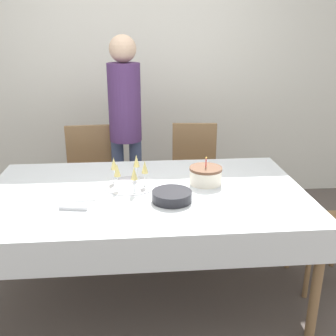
{
  "coord_description": "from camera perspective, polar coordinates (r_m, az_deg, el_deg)",
  "views": [
    {
      "loc": [
        -0.06,
        -2.37,
        1.76
      ],
      "look_at": [
        0.16,
        0.09,
        0.89
      ],
      "focal_mm": 42.0,
      "sensor_mm": 36.0,
      "label": 1
    }
  ],
  "objects": [
    {
      "name": "ground_plane",
      "position": [
        2.96,
        -2.99,
        -17.15
      ],
      "size": [
        12.0,
        12.0,
        0.0
      ],
      "primitive_type": "plane",
      "color": "#564C47"
    },
    {
      "name": "wall_back",
      "position": [
        4.14,
        -4.23,
        13.7
      ],
      "size": [
        8.0,
        0.05,
        2.7
      ],
      "color": "silver",
      "rests_on": "ground_plane"
    },
    {
      "name": "dining_table",
      "position": [
        2.61,
        -3.24,
        -5.3
      ],
      "size": [
        2.08,
        1.23,
        0.77
      ],
      "color": "white",
      "rests_on": "ground_plane"
    },
    {
      "name": "dining_chair_far_left",
      "position": [
        3.55,
        -11.23,
        -1.15
      ],
      "size": [
        0.44,
        0.44,
        0.97
      ],
      "color": "olive",
      "rests_on": "ground_plane"
    },
    {
      "name": "dining_chair_far_right",
      "position": [
        3.57,
        3.86,
        -0.72
      ],
      "size": [
        0.46,
        0.46,
        0.97
      ],
      "color": "olive",
      "rests_on": "ground_plane"
    },
    {
      "name": "birthday_cake",
      "position": [
        2.68,
        5.48,
        -1.07
      ],
      "size": [
        0.22,
        0.22,
        0.19
      ],
      "color": "silver",
      "rests_on": "dining_table"
    },
    {
      "name": "champagne_tray",
      "position": [
        2.63,
        -5.58,
        -1.15
      ],
      "size": [
        0.35,
        0.35,
        0.18
      ],
      "color": "silver",
      "rests_on": "dining_table"
    },
    {
      "name": "plate_stack_main",
      "position": [
        2.41,
        0.57,
        -4.11
      ],
      "size": [
        0.24,
        0.24,
        0.06
      ],
      "color": "black",
      "rests_on": "dining_table"
    },
    {
      "name": "cake_knife",
      "position": [
        2.57,
        8.69,
        -3.48
      ],
      "size": [
        0.29,
        0.13,
        0.0
      ],
      "color": "silver",
      "rests_on": "dining_table"
    },
    {
      "name": "fork_pile",
      "position": [
        2.38,
        -13.44,
        -5.51
      ],
      "size": [
        0.18,
        0.09,
        0.02
      ],
      "color": "silver",
      "rests_on": "dining_table"
    },
    {
      "name": "napkin_pile",
      "position": [
        2.53,
        -11.99,
        -3.96
      ],
      "size": [
        0.15,
        0.15,
        0.01
      ],
      "color": "white",
      "rests_on": "dining_table"
    },
    {
      "name": "person_standing",
      "position": [
        3.46,
        -6.24,
        7.45
      ],
      "size": [
        0.28,
        0.28,
        1.73
      ],
      "color": "#3F4C72",
      "rests_on": "ground_plane"
    }
  ]
}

